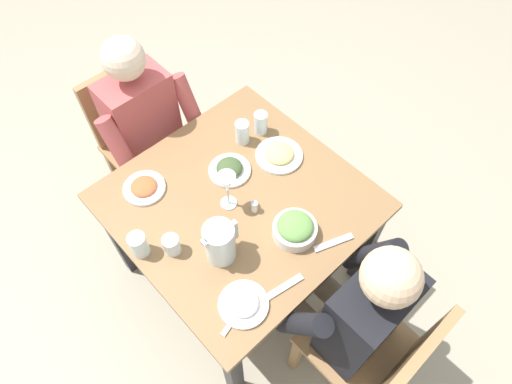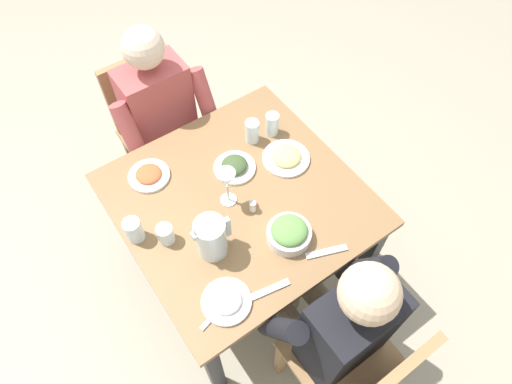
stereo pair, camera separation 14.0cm
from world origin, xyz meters
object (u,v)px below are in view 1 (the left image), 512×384
object	(u,v)px
water_glass_near_right	(242,132)
water_glass_near_left	(261,123)
water_pitcher	(220,243)
salt_shaker	(254,207)
water_glass_far_left	(139,245)
salad_bowl	(295,228)
chair_near	(377,354)
diner_far	(155,138)
diner_near	(344,305)
plate_rice_curry	(144,187)
wine_glass	(227,184)
water_glass_by_pitcher	(171,245)
chair_far	(138,134)
dining_table	(240,212)
plate_dolmas	(230,169)
plate_fries	(279,154)
plate_yoghurt	(243,303)

from	to	relation	value
water_glass_near_right	water_glass_near_left	bearing A→B (deg)	-8.64
water_pitcher	salt_shaker	xyz separation A→B (m)	(0.23, 0.06, -0.07)
water_glass_far_left	salad_bowl	bearing A→B (deg)	-35.63
chair_near	water_glass_near_right	xyz separation A→B (m)	(0.22, 1.03, 0.29)
diner_far	water_pitcher	xyz separation A→B (m)	(-0.19, -0.74, 0.19)
salad_bowl	chair_near	bearing A→B (deg)	-94.73
diner_near	water_glass_near_right	bearing A→B (deg)	75.20
salad_bowl	plate_rice_curry	world-z (taller)	salad_bowl
plate_rice_curry	water_glass_far_left	xyz separation A→B (m)	(-0.18, -0.24, 0.04)
plate_rice_curry	water_glass_near_right	world-z (taller)	water_glass_near_right
salad_bowl	salt_shaker	distance (m)	0.20
plate_rice_curry	salt_shaker	distance (m)	0.49
wine_glass	water_glass_by_pitcher	bearing A→B (deg)	-177.52
chair_far	diner_near	distance (m)	1.41
chair_near	wine_glass	distance (m)	0.90
diner_near	plate_rice_curry	size ratio (longest dim) A/B	6.36
dining_table	chair_near	bearing A→B (deg)	-89.23
chair_near	diner_near	world-z (taller)	diner_near
diner_far	salad_bowl	xyz separation A→B (m)	(0.08, -0.87, 0.13)
water_glass_by_pitcher	water_glass_far_left	world-z (taller)	water_glass_far_left
water_glass_far_left	plate_dolmas	bearing A→B (deg)	6.39
water_glass_near_left	water_glass_far_left	size ratio (longest dim) A/B	1.03
chair_far	water_glass_far_left	bearing A→B (deg)	-120.07
plate_fries	water_glass_far_left	xyz separation A→B (m)	(-0.73, 0.03, 0.04)
chair_far	plate_fries	xyz separation A→B (m)	(0.31, -0.75, 0.25)
diner_far	water_glass_by_pitcher	size ratio (longest dim) A/B	13.39
chair_near	water_glass_by_pitcher	world-z (taller)	chair_near
dining_table	water_glass_near_left	distance (m)	0.43
water_glass_by_pitcher	plate_fries	bearing A→B (deg)	4.30
dining_table	chair_far	bearing A→B (deg)	91.81
dining_table	plate_yoghurt	world-z (taller)	plate_yoghurt
plate_fries	water_glass_near_left	distance (m)	0.18
chair_near	dining_table	bearing A→B (deg)	90.77
chair_near	water_glass_near_left	size ratio (longest dim) A/B	7.67
diner_far	water_glass_near_right	world-z (taller)	diner_far
chair_far	water_glass_by_pitcher	world-z (taller)	chair_far
diner_near	water_glass_by_pitcher	size ratio (longest dim) A/B	13.39
water_pitcher	wine_glass	size ratio (longest dim) A/B	0.97
chair_near	diner_far	world-z (taller)	diner_far
plate_rice_curry	wine_glass	world-z (taller)	wine_glass
salad_bowl	plate_dolmas	world-z (taller)	salad_bowl
dining_table	wine_glass	size ratio (longest dim) A/B	5.02
diner_far	salt_shaker	bearing A→B (deg)	-86.85
water_glass_near_right	dining_table	bearing A→B (deg)	-134.67
plate_rice_curry	wine_glass	size ratio (longest dim) A/B	0.93
plate_yoghurt	water_glass_by_pitcher	distance (m)	0.36
dining_table	plate_yoghurt	xyz separation A→B (m)	(-0.29, -0.36, 0.12)
diner_far	plate_yoghurt	xyz separation A→B (m)	(-0.27, -0.95, 0.11)
dining_table	plate_dolmas	world-z (taller)	plate_dolmas
plate_rice_curry	salt_shaker	world-z (taller)	salt_shaker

